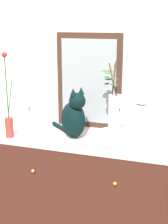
% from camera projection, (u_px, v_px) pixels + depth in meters
% --- Properties ---
extents(wall_back, '(4.40, 0.08, 2.60)m').
position_uv_depth(wall_back, '(97.00, 67.00, 2.38)').
color(wall_back, silver).
rests_on(wall_back, ground_plane).
extents(sideboard, '(1.27, 0.50, 0.85)m').
position_uv_depth(sideboard, '(84.00, 191.00, 2.34)').
color(sideboard, '#3D1D17').
rests_on(sideboard, ground_plane).
extents(mirror_leaning, '(0.49, 0.03, 0.70)m').
position_uv_depth(mirror_leaning, '(89.00, 81.00, 2.33)').
color(mirror_leaning, '#382319').
rests_on(mirror_leaning, sideboard).
extents(cat_sitting, '(0.37, 0.33, 0.36)m').
position_uv_depth(cat_sitting, '(74.00, 117.00, 2.17)').
color(cat_sitting, black).
rests_on(cat_sitting, sideboard).
extents(vase_slim_green, '(0.07, 0.06, 0.59)m').
position_uv_depth(vase_slim_green, '(9.00, 119.00, 2.18)').
color(vase_slim_green, brown).
rests_on(vase_slim_green, sideboard).
extents(bowl_porcelain, '(0.22, 0.22, 0.06)m').
position_uv_depth(bowl_porcelain, '(114.00, 136.00, 2.15)').
color(bowl_porcelain, white).
rests_on(bowl_porcelain, sideboard).
extents(vase_glass_clear, '(0.16, 0.21, 0.47)m').
position_uv_depth(vase_glass_clear, '(115.00, 111.00, 2.10)').
color(vase_glass_clear, silver).
rests_on(vase_glass_clear, bowl_porcelain).
extents(jar_lidded_porcelain, '(0.12, 0.12, 0.38)m').
position_uv_depth(jar_lidded_porcelain, '(141.00, 122.00, 1.98)').
color(jar_lidded_porcelain, white).
rests_on(jar_lidded_porcelain, sideboard).
extents(candle_pillar, '(0.05, 0.05, 0.13)m').
position_uv_depth(candle_pillar, '(162.00, 134.00, 2.11)').
color(candle_pillar, silver).
rests_on(candle_pillar, sideboard).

